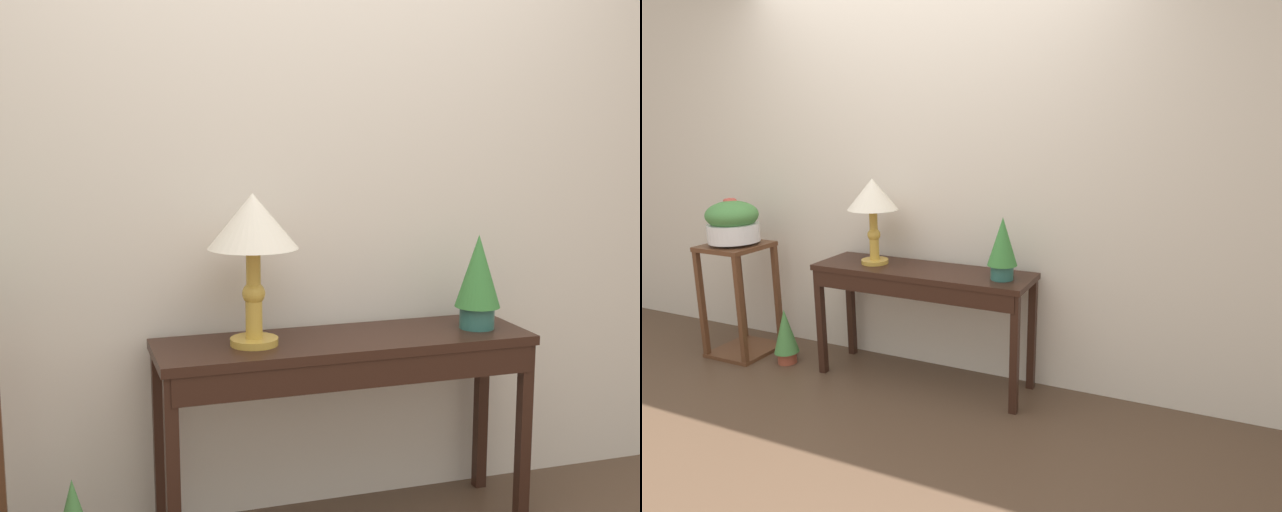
{
  "view_description": "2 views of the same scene",
  "coord_description": "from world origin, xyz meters",
  "views": [
    {
      "loc": [
        -0.91,
        -1.79,
        1.52
      ],
      "look_at": [
        0.0,
        1.07,
        1.03
      ],
      "focal_mm": 47.7,
      "sensor_mm": 36.0,
      "label": 1
    },
    {
      "loc": [
        1.61,
        -1.85,
        1.61
      ],
      "look_at": [
        0.31,
        1.1,
        0.82
      ],
      "focal_mm": 31.12,
      "sensor_mm": 36.0,
      "label": 2
    }
  ],
  "objects": [
    {
      "name": "pedestal_stand_left",
      "position": [
        -1.29,
        0.9,
        0.4
      ],
      "size": [
        0.39,
        0.39,
        0.79
      ],
      "color": "#56331E",
      "rests_on": "ground"
    },
    {
      "name": "potted_plant_floor",
      "position": [
        -0.89,
        0.88,
        0.21
      ],
      "size": [
        0.16,
        0.16,
        0.39
      ],
      "color": "#9E4733",
      "rests_on": "ground"
    },
    {
      "name": "planter_bowl_wide",
      "position": [
        -1.29,
        0.9,
        0.95
      ],
      "size": [
        0.34,
        0.34,
        0.31
      ],
      "color": "silver",
      "rests_on": "pedestal_stand_left"
    },
    {
      "name": "potted_plant_on_console",
      "position": [
        0.6,
        1.0,
        0.93
      ],
      "size": [
        0.17,
        0.17,
        0.36
      ],
      "color": "#2D665B",
      "rests_on": "console_table"
    },
    {
      "name": "ground_plane",
      "position": [
        0.0,
        0.0,
        -0.0
      ],
      "size": [
        12.0,
        12.0,
        0.01
      ],
      "primitive_type": "cube",
      "color": "#4C3828"
    },
    {
      "name": "console_table",
      "position": [
        0.08,
        1.0,
        0.64
      ],
      "size": [
        1.37,
        0.4,
        0.74
      ],
      "color": "black",
      "rests_on": "ground"
    },
    {
      "name": "back_wall_with_art",
      "position": [
        0.0,
        1.31,
        1.4
      ],
      "size": [
        9.0,
        0.1,
        2.8
      ],
      "color": "beige",
      "rests_on": "ground"
    },
    {
      "name": "table_lamp",
      "position": [
        -0.25,
        1.03,
        1.14
      ],
      "size": [
        0.31,
        0.31,
        0.53
      ],
      "color": "gold",
      "rests_on": "console_table"
    }
  ]
}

